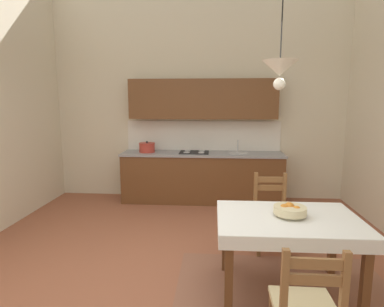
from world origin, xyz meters
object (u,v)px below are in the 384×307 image
kitchen_cabinetry (202,155)px  fruit_bowl (290,210)px  dining_table (288,230)px  pendant_lamp (280,69)px  dining_chair_kitchen_side (271,214)px

kitchen_cabinetry → fruit_bowl: (0.94, -2.79, -0.04)m
dining_table → pendant_lamp: pendant_lamp is taller
kitchen_cabinetry → dining_table: size_ratio=2.19×
dining_table → pendant_lamp: bearing=139.5°
kitchen_cabinetry → fruit_bowl: bearing=-71.3°
pendant_lamp → kitchen_cabinetry: bearing=106.7°
dining_table → dining_chair_kitchen_side: dining_chair_kitchen_side is taller
fruit_bowl → pendant_lamp: size_ratio=0.37×
dining_table → dining_chair_kitchen_side: (0.01, 0.93, -0.18)m
kitchen_cabinetry → fruit_bowl: kitchen_cabinetry is taller
kitchen_cabinetry → dining_table: (0.93, -2.81, -0.24)m
dining_table → fruit_bowl: size_ratio=4.39×
kitchen_cabinetry → pendant_lamp: size_ratio=3.59×
kitchen_cabinetry → pendant_lamp: pendant_lamp is taller
kitchen_cabinetry → fruit_bowl: 2.94m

